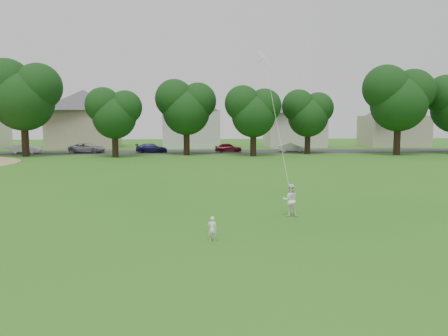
{
  "coord_description": "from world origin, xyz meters",
  "views": [
    {
      "loc": [
        -0.27,
        -15.08,
        4.21
      ],
      "look_at": [
        1.08,
        2.0,
        2.3
      ],
      "focal_mm": 35.0,
      "sensor_mm": 36.0,
      "label": 1
    }
  ],
  "objects": [
    {
      "name": "house_row",
      "position": [
        -0.11,
        52.0,
        4.91
      ],
      "size": [
        76.72,
        14.25,
        10.22
      ],
      "color": "silver",
      "rests_on": "ground"
    },
    {
      "name": "tree_row",
      "position": [
        3.95,
        35.94,
        6.39
      ],
      "size": [
        80.31,
        8.4,
        11.33
      ],
      "color": "black",
      "rests_on": "ground"
    },
    {
      "name": "parked_cars",
      "position": [
        -9.12,
        41.0,
        0.6
      ],
      "size": [
        47.11,
        2.5,
        1.24
      ],
      "color": "black",
      "rests_on": "ground"
    },
    {
      "name": "kite",
      "position": [
        3.78,
        5.16,
        4.16
      ],
      "size": [
        0.99,
        2.33,
        7.24
      ],
      "color": "white",
      "rests_on": "ground"
    },
    {
      "name": "ground",
      "position": [
        0.0,
        0.0,
        0.0
      ],
      "size": [
        160.0,
        160.0,
        0.0
      ],
      "primitive_type": "plane",
      "color": "#256216",
      "rests_on": "ground"
    },
    {
      "name": "toddler",
      "position": [
        0.48,
        -0.31,
        0.44
      ],
      "size": [
        0.32,
        0.21,
        0.88
      ],
      "primitive_type": "imported",
      "rotation": [
        0.0,
        0.0,
        3.13
      ],
      "color": "white",
      "rests_on": "ground"
    },
    {
      "name": "older_boy",
      "position": [
        4.08,
        3.39,
        0.71
      ],
      "size": [
        0.73,
        0.59,
        1.42
      ],
      "primitive_type": "imported",
      "rotation": [
        0.0,
        0.0,
        3.07
      ],
      "color": "white",
      "rests_on": "ground"
    },
    {
      "name": "street",
      "position": [
        0.0,
        42.0,
        0.01
      ],
      "size": [
        90.0,
        7.0,
        0.01
      ],
      "primitive_type": "cube",
      "color": "#2D2D30",
      "rests_on": "ground"
    }
  ]
}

